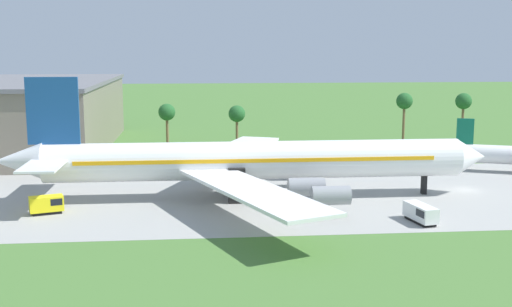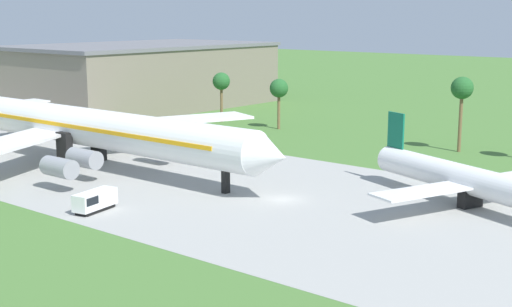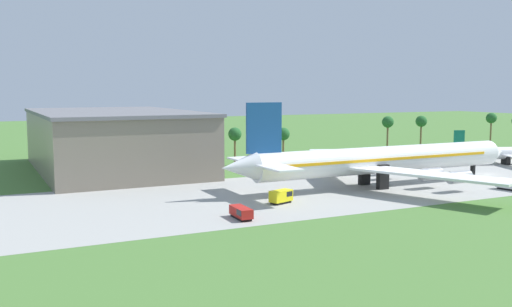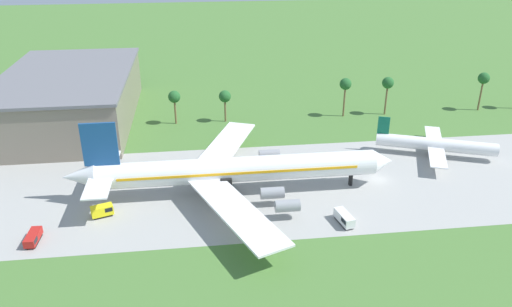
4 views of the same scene
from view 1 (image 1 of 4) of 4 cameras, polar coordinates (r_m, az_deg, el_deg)
ground_plane at (r=105.73m, az=18.09°, el=-3.11°), size 600.00×600.00×0.00m
taxiway_strip at (r=105.73m, az=18.09°, el=-3.10°), size 320.00×44.00×0.02m
jet_airliner at (r=94.29m, az=-0.80°, el=-0.65°), size 72.58×62.03×17.99m
baggage_tug at (r=90.64m, az=-18.04°, el=-4.31°), size 4.78×3.30×2.42m
fuel_truck at (r=84.50m, az=14.48°, el=-5.17°), size 3.06×5.90×2.31m
terminal_building at (r=148.78m, az=-19.93°, el=3.26°), size 36.72×61.20×15.02m
palm_tree_row at (r=146.39m, az=14.79°, el=4.09°), size 112.91×3.60×12.40m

